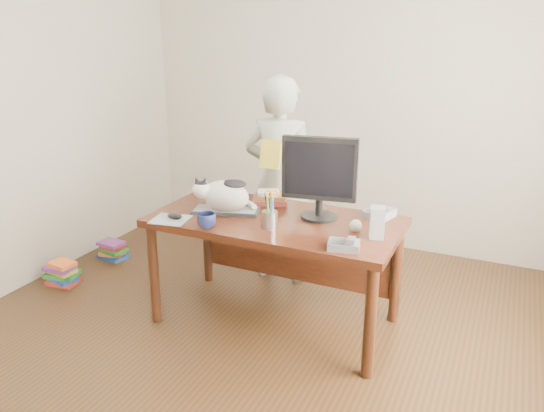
{
  "coord_description": "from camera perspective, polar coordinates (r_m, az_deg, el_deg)",
  "views": [
    {
      "loc": [
        1.33,
        -2.33,
        1.93
      ],
      "look_at": [
        0.0,
        0.55,
        0.85
      ],
      "focal_mm": 35.0,
      "sensor_mm": 36.0,
      "label": 1
    }
  ],
  "objects": [
    {
      "name": "room",
      "position": [
        2.75,
        -4.84,
        6.53
      ],
      "size": [
        4.5,
        4.5,
        4.5
      ],
      "color": "black",
      "rests_on": "ground"
    },
    {
      "name": "book_pile_a",
      "position": [
        4.51,
        -21.63,
        -6.73
      ],
      "size": [
        0.27,
        0.22,
        0.18
      ],
      "color": "#AF2519",
      "rests_on": "ground"
    },
    {
      "name": "baseball",
      "position": [
        3.24,
        9.0,
        -2.1
      ],
      "size": [
        0.08,
        0.08,
        0.08
      ],
      "rotation": [
        0.0,
        0.0,
        0.03
      ],
      "color": "white",
      "rests_on": "desk"
    },
    {
      "name": "coffee_mug",
      "position": [
        3.29,
        -7.04,
        -1.55
      ],
      "size": [
        0.15,
        0.15,
        0.09
      ],
      "primitive_type": "imported",
      "rotation": [
        0.0,
        0.0,
        0.37
      ],
      "color": "black",
      "rests_on": "desk"
    },
    {
      "name": "monitor",
      "position": [
        3.34,
        5.12,
        3.48
      ],
      "size": [
        0.48,
        0.27,
        0.54
      ],
      "rotation": [
        0.0,
        0.0,
        0.16
      ],
      "color": "black",
      "rests_on": "desk"
    },
    {
      "name": "phone",
      "position": [
        2.99,
        7.8,
        -4.12
      ],
      "size": [
        0.2,
        0.17,
        0.08
      ],
      "rotation": [
        0.0,
        0.0,
        0.21
      ],
      "color": "slate",
      "rests_on": "desk"
    },
    {
      "name": "held_book",
      "position": [
        3.85,
        -0.13,
        5.58
      ],
      "size": [
        0.16,
        0.1,
        0.21
      ],
      "rotation": [
        0.0,
        0.0,
        0.05
      ],
      "color": "gold",
      "rests_on": "person"
    },
    {
      "name": "book_pile_b",
      "position": [
        4.85,
        -16.75,
        -4.57
      ],
      "size": [
        0.26,
        0.2,
        0.15
      ],
      "color": "navy",
      "rests_on": "ground"
    },
    {
      "name": "keyboard",
      "position": [
        3.55,
        -4.97,
        -0.49
      ],
      "size": [
        0.47,
        0.29,
        0.03
      ],
      "rotation": [
        0.0,
        0.0,
        0.3
      ],
      "color": "black",
      "rests_on": "desk"
    },
    {
      "name": "pen_cup",
      "position": [
        3.25,
        -0.23,
        -1.22
      ],
      "size": [
        0.13,
        0.13,
        0.24
      ],
      "rotation": [
        0.0,
        0.0,
        0.38
      ],
      "color": "#95959A",
      "rests_on": "desk"
    },
    {
      "name": "speaker",
      "position": [
        3.15,
        11.25,
        -1.75
      ],
      "size": [
        0.11,
        0.11,
        0.19
      ],
      "rotation": [
        0.0,
        0.0,
        0.26
      ],
      "color": "#A0A1A3",
      "rests_on": "desk"
    },
    {
      "name": "book_stack",
      "position": [
        3.71,
        -0.18,
        0.87
      ],
      "size": [
        0.29,
        0.25,
        0.09
      ],
      "rotation": [
        0.0,
        0.0,
        0.35
      ],
      "color": "#531916",
      "rests_on": "desk"
    },
    {
      "name": "calculator",
      "position": [
        3.5,
        11.47,
        -0.79
      ],
      "size": [
        0.2,
        0.23,
        0.06
      ],
      "rotation": [
        0.0,
        0.0,
        -0.28
      ],
      "color": "slate",
      "rests_on": "desk"
    },
    {
      "name": "cat",
      "position": [
        3.52,
        -5.25,
        1.26
      ],
      "size": [
        0.42,
        0.3,
        0.24
      ],
      "rotation": [
        0.0,
        0.0,
        0.3
      ],
      "color": "white",
      "rests_on": "keyboard"
    },
    {
      "name": "mousepad",
      "position": [
        3.46,
        -10.87,
        -1.43
      ],
      "size": [
        0.26,
        0.24,
        0.01
      ],
      "rotation": [
        0.0,
        0.0,
        0.19
      ],
      "color": "#9FA5AB",
      "rests_on": "desk"
    },
    {
      "name": "mouse",
      "position": [
        3.46,
        -10.43,
        -1.05
      ],
      "size": [
        0.11,
        0.08,
        0.04
      ],
      "rotation": [
        0.0,
        0.0,
        0.19
      ],
      "color": "black",
      "rests_on": "mousepad"
    },
    {
      "name": "person",
      "position": [
        4.06,
        0.88,
        2.7
      ],
      "size": [
        0.6,
        0.41,
        1.61
      ],
      "primitive_type": "imported",
      "rotation": [
        0.0,
        0.0,
        3.19
      ],
      "color": "silver",
      "rests_on": "ground"
    },
    {
      "name": "desk",
      "position": [
        3.55,
        0.87,
        -3.18
      ],
      "size": [
        1.6,
        0.8,
        0.75
      ],
      "color": "black",
      "rests_on": "ground"
    }
  ]
}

